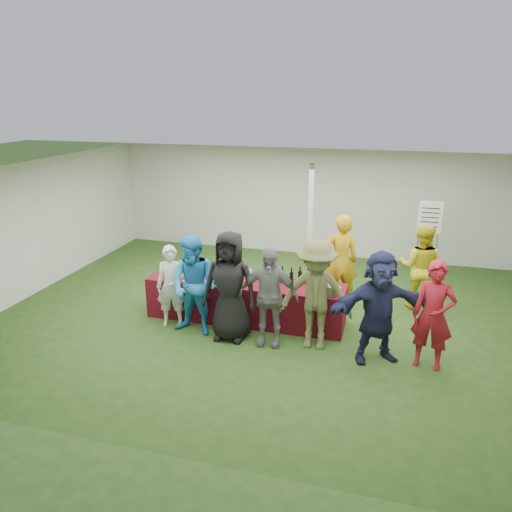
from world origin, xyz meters
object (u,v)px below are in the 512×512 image
(dump_bucket, at_px, (330,290))
(customer_4, at_px, (316,295))
(staff_back, at_px, (420,267))
(customer_0, at_px, (172,286))
(staff_pourer, at_px, (340,261))
(customer_3, at_px, (268,296))
(customer_6, at_px, (433,315))
(wine_list_sign, at_px, (429,223))
(customer_1, at_px, (195,286))
(serving_table, at_px, (245,301))
(customer_2, at_px, (230,286))
(customer_5, at_px, (379,307))

(dump_bucket, distance_m, customer_4, 0.49)
(staff_back, distance_m, customer_0, 4.69)
(staff_pourer, bearing_deg, customer_3, 44.37)
(staff_pourer, bearing_deg, customer_0, 12.00)
(customer_6, bearing_deg, wine_list_sign, 98.94)
(customer_3, bearing_deg, customer_1, 173.36)
(serving_table, xyz_separation_m, staff_back, (3.05, 1.44, 0.46))
(customer_0, xyz_separation_m, customer_4, (2.58, -0.12, 0.17))
(dump_bucket, bearing_deg, customer_3, -149.27)
(customer_0, xyz_separation_m, customer_2, (1.15, -0.20, 0.20))
(wine_list_sign, distance_m, customer_4, 4.13)
(serving_table, relative_size, staff_back, 2.16)
(staff_pourer, bearing_deg, staff_back, 173.98)
(staff_pourer, distance_m, customer_2, 2.45)
(dump_bucket, height_order, customer_2, customer_2)
(staff_pourer, xyz_separation_m, customer_5, (0.81, -1.93, -0.03))
(staff_back, height_order, customer_3, customer_3)
(wine_list_sign, bearing_deg, dump_bucket, -117.48)
(wine_list_sign, xyz_separation_m, staff_back, (-0.18, -1.55, -0.48))
(customer_1, bearing_deg, customer_4, 10.38)
(customer_4, bearing_deg, customer_2, 179.45)
(staff_pourer, xyz_separation_m, customer_4, (-0.18, -1.78, -0.01))
(serving_table, relative_size, customer_2, 1.92)
(customer_5, bearing_deg, customer_6, -24.70)
(customer_1, distance_m, customer_4, 2.06)
(customer_0, bearing_deg, dump_bucket, -8.26)
(customer_2, bearing_deg, customer_1, 179.62)
(customer_2, distance_m, customer_3, 0.67)
(customer_0, distance_m, customer_1, 0.57)
(customer_2, xyz_separation_m, customer_4, (1.42, 0.07, -0.03))
(customer_1, relative_size, customer_6, 1.04)
(serving_table, bearing_deg, customer_5, -19.23)
(customer_0, height_order, customer_6, customer_6)
(wine_list_sign, relative_size, staff_back, 1.08)
(dump_bucket, bearing_deg, staff_pourer, 89.43)
(customer_0, bearing_deg, staff_pourer, 15.78)
(wine_list_sign, height_order, customer_4, customer_4)
(customer_6, bearing_deg, customer_5, -169.16)
(customer_1, bearing_deg, staff_back, 38.89)
(staff_pourer, bearing_deg, customer_1, 20.59)
(staff_back, bearing_deg, customer_2, 45.67)
(serving_table, height_order, wine_list_sign, wine_list_sign)
(customer_3, height_order, customer_5, customer_5)
(customer_4, bearing_deg, customer_0, 173.80)
(customer_1, distance_m, customer_5, 3.04)
(wine_list_sign, distance_m, customer_0, 5.70)
(wine_list_sign, xyz_separation_m, staff_pourer, (-1.66, -1.89, -0.40))
(serving_table, xyz_separation_m, customer_2, (-0.04, -0.75, 0.56))
(customer_4, bearing_deg, customer_5, -12.23)
(customer_1, xyz_separation_m, customer_6, (3.84, -0.07, -0.03))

